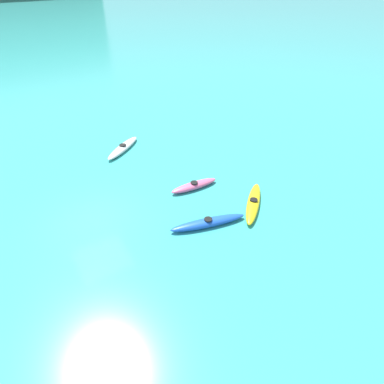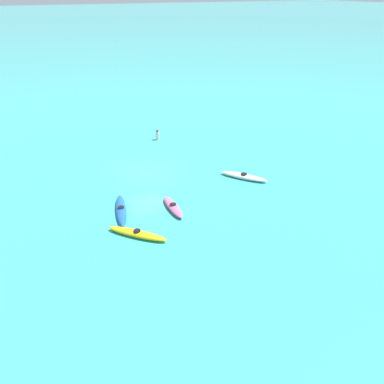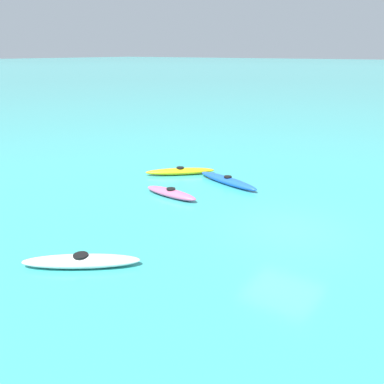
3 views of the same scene
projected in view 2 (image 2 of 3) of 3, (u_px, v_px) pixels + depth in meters
ground_plane at (146, 173)px, 26.08m from camera, size 600.00×600.00×0.00m
kayak_pink at (173, 207)px, 21.80m from camera, size 2.62×0.68×0.37m
kayak_yellow at (137, 234)px, 19.44m from camera, size 2.85×2.74×0.37m
kayak_white at (244, 176)px, 25.33m from camera, size 3.02×2.56×0.37m
kayak_blue at (121, 210)px, 21.51m from camera, size 3.51×1.37×0.37m
person_near_shore at (158, 135)px, 31.72m from camera, size 0.35×0.35×0.88m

